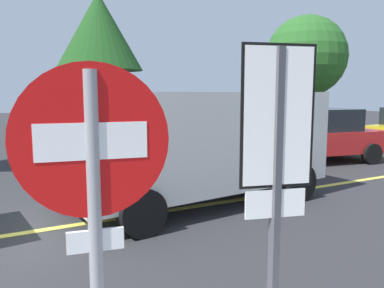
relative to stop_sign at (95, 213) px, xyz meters
name	(u,v)px	position (x,y,z in m)	size (l,w,h in m)	color
ground_plane	(46,230)	(0.29, 4.51, -1.60)	(80.00, 80.00, 0.00)	#2D2D30
lane_marking_centre	(207,204)	(3.29, 4.51, -1.59)	(28.00, 0.16, 0.01)	#E0D14C
stop_sign	(95,213)	(0.00, 0.00, 0.00)	(0.75, 0.15, 2.34)	gray
speed_limit_sign	(277,155)	(1.33, 0.21, 0.17)	(0.53, 0.16, 2.52)	#4C4C51
white_van	(198,140)	(3.19, 4.69, -0.33)	(5.38, 2.69, 2.20)	silver
car_red_approaching	(316,135)	(8.79, 7.06, -0.76)	(4.36, 2.64, 1.68)	red
tree_centre_verge	(306,57)	(11.89, 10.82, 2.13)	(3.45, 3.45, 5.46)	#513823
tree_right_verge	(99,33)	(2.77, 10.24, 2.40)	(2.65, 2.65, 5.23)	#513823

